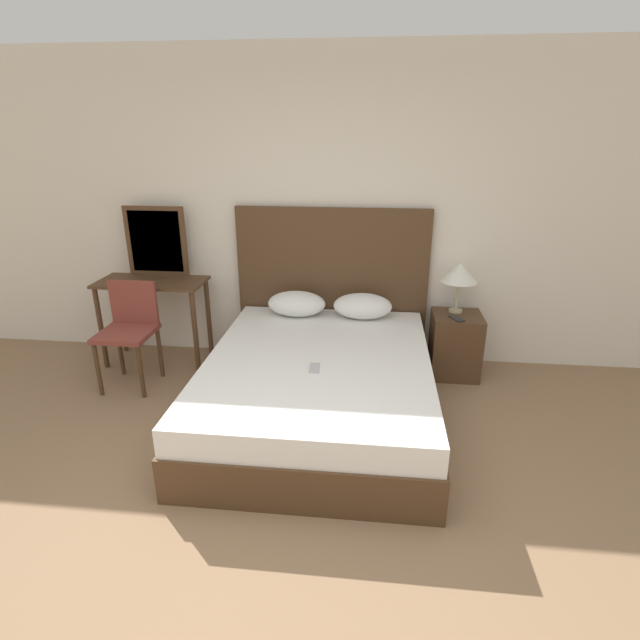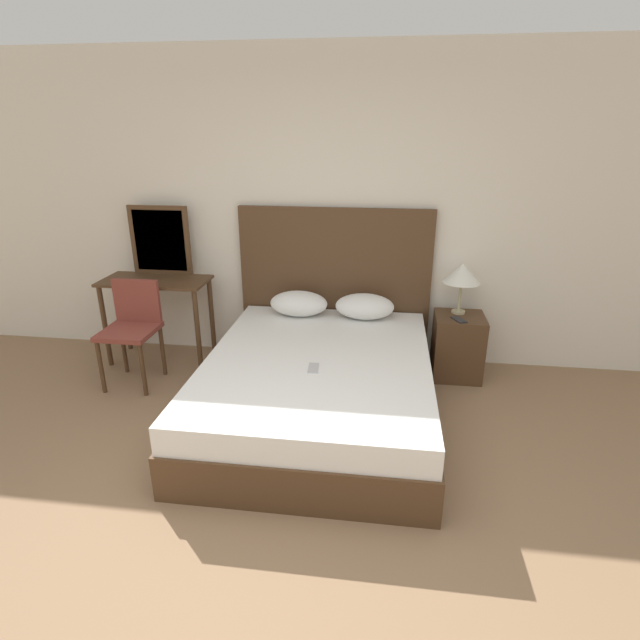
{
  "view_description": "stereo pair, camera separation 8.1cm",
  "coord_description": "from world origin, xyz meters",
  "px_view_note": "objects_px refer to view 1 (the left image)",
  "views": [
    {
      "loc": [
        0.48,
        -1.67,
        2.03
      ],
      "look_at": [
        0.1,
        1.69,
        0.74
      ],
      "focal_mm": 28.0,
      "sensor_mm": 36.0,
      "label": 1
    },
    {
      "loc": [
        0.56,
        -1.66,
        2.03
      ],
      "look_at": [
        0.1,
        1.69,
        0.74
      ],
      "focal_mm": 28.0,
      "sensor_mm": 36.0,
      "label": 2
    }
  ],
  "objects_px": {
    "bed": "(318,387)",
    "phone_on_bed": "(314,368)",
    "chair": "(130,325)",
    "phone_on_nightstand": "(457,318)",
    "nightstand": "(455,345)",
    "vanity_desk": "(153,297)",
    "table_lamp": "(459,273)"
  },
  "relations": [
    {
      "from": "table_lamp",
      "to": "phone_on_nightstand",
      "type": "bearing_deg",
      "value": -94.77
    },
    {
      "from": "bed",
      "to": "chair",
      "type": "xyz_separation_m",
      "value": [
        -1.62,
        0.39,
        0.27
      ]
    },
    {
      "from": "phone_on_bed",
      "to": "nightstand",
      "type": "relative_size",
      "value": 0.28
    },
    {
      "from": "table_lamp",
      "to": "chair",
      "type": "bearing_deg",
      "value": -169.1
    },
    {
      "from": "table_lamp",
      "to": "chair",
      "type": "distance_m",
      "value": 2.79
    },
    {
      "from": "phone_on_nightstand",
      "to": "chair",
      "type": "bearing_deg",
      "value": -172.76
    },
    {
      "from": "nightstand",
      "to": "chair",
      "type": "xyz_separation_m",
      "value": [
        -2.72,
        -0.44,
        0.24
      ]
    },
    {
      "from": "bed",
      "to": "phone_on_nightstand",
      "type": "bearing_deg",
      "value": 34.1
    },
    {
      "from": "chair",
      "to": "nightstand",
      "type": "bearing_deg",
      "value": 9.23
    },
    {
      "from": "vanity_desk",
      "to": "chair",
      "type": "distance_m",
      "value": 0.43
    },
    {
      "from": "phone_on_bed",
      "to": "phone_on_nightstand",
      "type": "relative_size",
      "value": 0.93
    },
    {
      "from": "nightstand",
      "to": "table_lamp",
      "type": "bearing_deg",
      "value": 97.93
    },
    {
      "from": "phone_on_bed",
      "to": "vanity_desk",
      "type": "xyz_separation_m",
      "value": [
        -1.58,
        0.98,
        0.14
      ]
    },
    {
      "from": "phone_on_nightstand",
      "to": "table_lamp",
      "type": "bearing_deg",
      "value": 85.23
    },
    {
      "from": "phone_on_nightstand",
      "to": "vanity_desk",
      "type": "distance_m",
      "value": 2.66
    },
    {
      "from": "table_lamp",
      "to": "chair",
      "type": "relative_size",
      "value": 0.5
    },
    {
      "from": "phone_on_bed",
      "to": "nightstand",
      "type": "xyz_separation_m",
      "value": [
        1.11,
        1.01,
        -0.22
      ]
    },
    {
      "from": "phone_on_bed",
      "to": "nightstand",
      "type": "bearing_deg",
      "value": 42.41
    },
    {
      "from": "vanity_desk",
      "to": "bed",
      "type": "bearing_deg",
      "value": -26.79
    },
    {
      "from": "bed",
      "to": "phone_on_nightstand",
      "type": "distance_m",
      "value": 1.34
    },
    {
      "from": "bed",
      "to": "chair",
      "type": "relative_size",
      "value": 2.45
    },
    {
      "from": "nightstand",
      "to": "chair",
      "type": "height_order",
      "value": "chair"
    },
    {
      "from": "nightstand",
      "to": "vanity_desk",
      "type": "bearing_deg",
      "value": -179.37
    },
    {
      "from": "bed",
      "to": "phone_on_bed",
      "type": "bearing_deg",
      "value": -91.99
    },
    {
      "from": "vanity_desk",
      "to": "chair",
      "type": "height_order",
      "value": "chair"
    },
    {
      "from": "nightstand",
      "to": "bed",
      "type": "bearing_deg",
      "value": -143.07
    },
    {
      "from": "phone_on_nightstand",
      "to": "chair",
      "type": "distance_m",
      "value": 2.72
    },
    {
      "from": "phone_on_bed",
      "to": "nightstand",
      "type": "distance_m",
      "value": 1.52
    },
    {
      "from": "bed",
      "to": "phone_on_nightstand",
      "type": "height_order",
      "value": "phone_on_nightstand"
    },
    {
      "from": "table_lamp",
      "to": "vanity_desk",
      "type": "distance_m",
      "value": 2.69
    },
    {
      "from": "phone_on_nightstand",
      "to": "vanity_desk",
      "type": "xyz_separation_m",
      "value": [
        -2.66,
        0.07,
        0.07
      ]
    },
    {
      "from": "phone_on_bed",
      "to": "chair",
      "type": "xyz_separation_m",
      "value": [
        -1.61,
        0.57,
        0.02
      ]
    }
  ]
}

